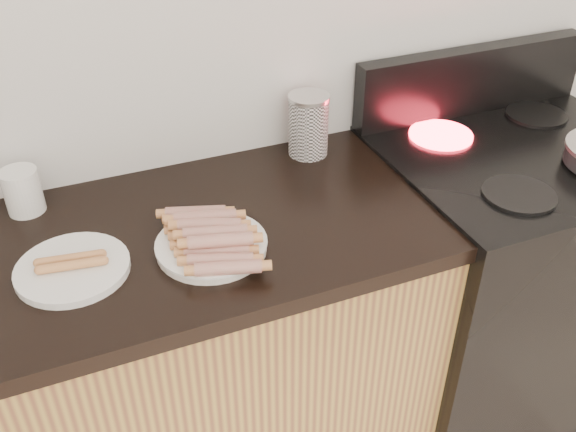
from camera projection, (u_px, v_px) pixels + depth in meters
name	position (u px, v px, depth m)	size (l,w,h in m)	color
wall_back	(210.00, 9.00, 1.53)	(4.00, 0.04, 2.60)	silver
stove	(497.00, 279.00, 2.01)	(0.76, 0.65, 0.91)	black
stove_panel	(472.00, 80.00, 1.91)	(0.76, 0.06, 0.20)	black
burner_near_left	(519.00, 194.00, 1.57)	(0.18, 0.18, 0.01)	black
burner_far_left	(441.00, 135.00, 1.83)	(0.18, 0.18, 0.01)	#FF1E2D
burner_far_right	(536.00, 115.00, 1.93)	(0.18, 0.18, 0.01)	black
main_plate	(212.00, 247.00, 1.41)	(0.24, 0.24, 0.02)	white
side_plate	(73.00, 269.00, 1.35)	(0.24, 0.24, 0.02)	white
hotdog_pile	(211.00, 235.00, 1.39)	(0.14, 0.30, 0.05)	maroon
plain_sausages	(71.00, 262.00, 1.34)	(0.13, 0.06, 0.02)	#C16A3D
canister	(308.00, 125.00, 1.72)	(0.11, 0.11, 0.17)	white
mug	(23.00, 191.00, 1.51)	(0.09, 0.09, 0.11)	silver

